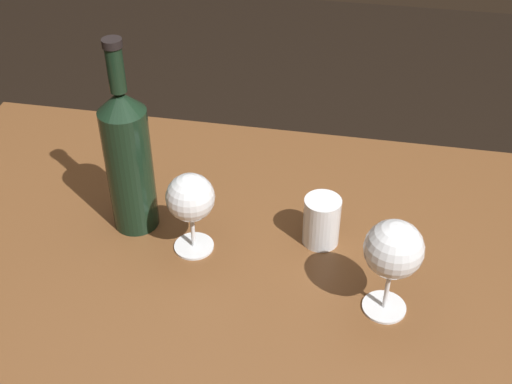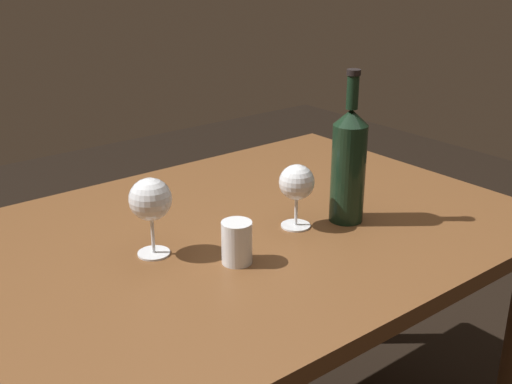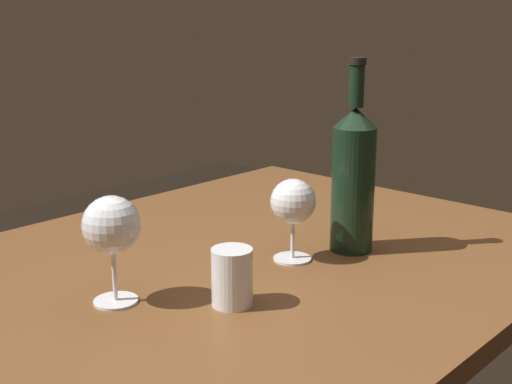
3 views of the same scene
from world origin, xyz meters
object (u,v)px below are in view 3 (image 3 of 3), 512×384
wine_bottle (353,177)px  water_tumbler (232,279)px  wine_glass_left (112,227)px  wine_glass_right (293,204)px

wine_bottle → water_tumbler: bearing=2.0°
wine_glass_left → wine_glass_right: bearing=166.0°
wine_glass_right → water_tumbler: bearing=15.0°
wine_bottle → water_tumbler: wine_bottle is taller
wine_glass_right → wine_bottle: (-0.11, 0.04, 0.03)m
wine_glass_right → wine_glass_left: bearing=-14.0°
wine_glass_left → wine_glass_right: (-0.32, 0.08, -0.02)m
wine_glass_left → wine_bottle: wine_bottle is taller
water_tumbler → wine_glass_left: bearing=-50.1°
wine_glass_left → water_tumbler: (-0.11, 0.13, -0.08)m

